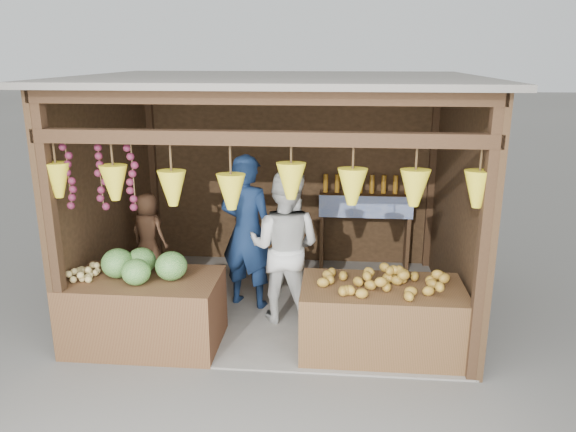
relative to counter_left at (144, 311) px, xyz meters
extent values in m
plane|color=#514F49|center=(1.26, 1.08, -0.37)|extent=(80.00, 80.00, 0.00)
cube|color=slate|center=(1.26, 1.08, -0.36)|extent=(4.00, 3.00, 0.02)
cube|color=black|center=(1.26, 2.58, 0.93)|extent=(4.00, 0.06, 2.60)
cube|color=black|center=(-0.74, 1.08, 0.93)|extent=(0.06, 3.00, 2.60)
cube|color=black|center=(3.26, 1.08, 0.93)|extent=(0.06, 3.00, 2.60)
cube|color=#605B54|center=(1.26, 1.08, 2.26)|extent=(4.30, 3.30, 0.06)
cube|color=black|center=(-0.68, -0.36, 0.93)|extent=(0.11, 0.11, 2.60)
cube|color=black|center=(3.20, -0.36, 0.93)|extent=(0.11, 0.11, 2.60)
cube|color=black|center=(-0.68, 2.52, 0.93)|extent=(0.11, 0.11, 2.60)
cube|color=black|center=(3.20, 2.52, 0.93)|extent=(0.11, 0.11, 2.60)
cube|color=black|center=(1.26, -0.36, 1.83)|extent=(4.00, 0.12, 0.12)
cube|color=black|center=(1.26, -0.36, 2.17)|extent=(4.00, 0.12, 0.12)
cube|color=#382314|center=(2.31, 2.38, 0.68)|extent=(1.25, 0.30, 0.05)
cube|color=#382314|center=(1.72, 2.38, 0.16)|extent=(0.05, 0.28, 1.05)
cube|color=#382314|center=(2.89, 2.38, 0.16)|extent=(0.05, 0.28, 1.05)
cube|color=blue|center=(2.31, 2.22, 0.55)|extent=(1.25, 0.02, 0.30)
cube|color=#452717|center=(0.00, 0.00, 0.00)|extent=(1.53, 0.85, 0.73)
cube|color=#473117|center=(2.39, 0.07, -0.01)|extent=(1.59, 0.85, 0.70)
cube|color=black|center=(-0.34, 1.20, -0.20)|extent=(0.34, 0.34, 0.32)
imported|color=#122447|center=(0.90, 1.03, 0.55)|extent=(0.77, 0.62, 1.82)
imported|color=silver|center=(1.37, 0.70, 0.49)|extent=(0.95, 0.81, 1.71)
imported|color=#523421|center=(-0.34, 1.20, 0.45)|extent=(0.56, 0.47, 0.98)
camera|label=1|loc=(1.93, -5.05, 2.52)|focal=35.00mm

